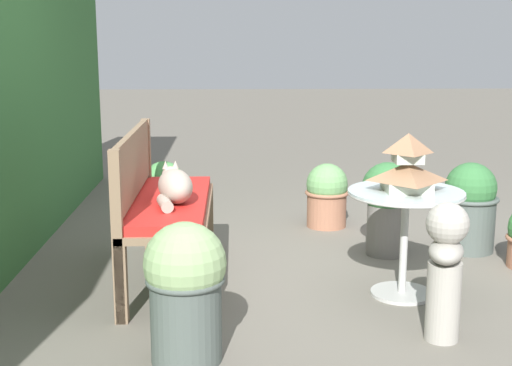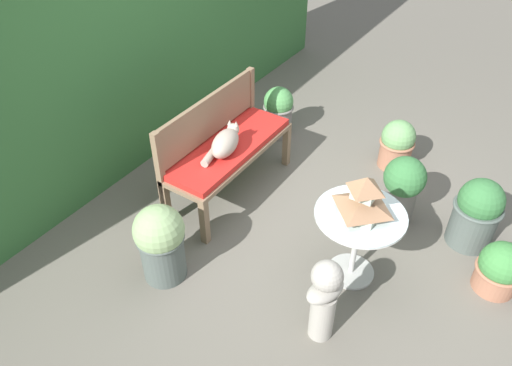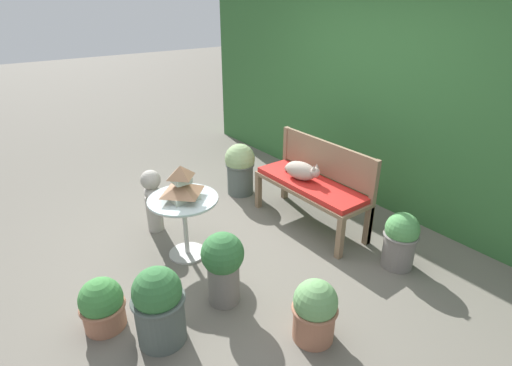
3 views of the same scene
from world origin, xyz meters
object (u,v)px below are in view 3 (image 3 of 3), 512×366
object	(u,v)px
patio_table	(184,211)
garden_bench	(310,188)
potted_plant_patio_mid	(223,264)
potted_plant_path_edge	(159,305)
garden_bust	(153,197)
potted_plant_hedge_corner	(102,305)
potted_plant_bench_left	(240,167)
potted_plant_table_far	(400,239)
pagoda_birdhouse	(182,185)
potted_plant_bench_right	(315,310)
cat	(301,171)

from	to	relation	value
patio_table	garden_bench	bearing A→B (deg)	77.93
potted_plant_patio_mid	potted_plant_path_edge	bearing A→B (deg)	-82.59
patio_table	garden_bust	world-z (taller)	garden_bust
potted_plant_patio_mid	potted_plant_hedge_corner	bearing A→B (deg)	-109.05
potted_plant_bench_left	potted_plant_patio_mid	distance (m)	2.01
potted_plant_path_edge	potted_plant_table_far	xyz separation A→B (m)	(0.50, 2.15, -0.03)
patio_table	potted_plant_bench_left	xyz separation A→B (m)	(-0.80, 1.19, -0.13)
patio_table	garden_bust	size ratio (longest dim) A/B	0.94
pagoda_birdhouse	garden_bust	xyz separation A→B (m)	(-0.61, -0.05, -0.36)
potted_plant_patio_mid	potted_plant_path_edge	size ratio (longest dim) A/B	1.03
potted_plant_bench_left	potted_plant_hedge_corner	world-z (taller)	potted_plant_bench_left
potted_plant_table_far	potted_plant_bench_right	bearing A→B (deg)	-82.73
cat	potted_plant_bench_right	xyz separation A→B (m)	(1.32, -1.07, -0.36)
garden_bench	potted_plant_bench_right	size ratio (longest dim) A/B	2.70
cat	potted_plant_hedge_corner	size ratio (longest dim) A/B	1.17
potted_plant_hedge_corner	potted_plant_table_far	size ratio (longest dim) A/B	0.77
pagoda_birdhouse	potted_plant_table_far	distance (m)	2.06
patio_table	potted_plant_bench_left	bearing A→B (deg)	123.87
pagoda_birdhouse	potted_plant_path_edge	bearing A→B (deg)	-37.77
cat	garden_bust	bearing A→B (deg)	-133.54
potted_plant_bench_right	potted_plant_hedge_corner	world-z (taller)	potted_plant_bench_right
potted_plant_path_edge	patio_table	bearing A→B (deg)	142.23
cat	garden_bust	world-z (taller)	cat
potted_plant_patio_mid	patio_table	bearing A→B (deg)	175.23
potted_plant_patio_mid	potted_plant_path_edge	distance (m)	0.60
cat	garden_bust	size ratio (longest dim) A/B	0.71
patio_table	garden_bust	distance (m)	0.62
garden_bench	cat	size ratio (longest dim) A/B	2.72
garden_bust	patio_table	bearing A→B (deg)	23.85
pagoda_birdhouse	potted_plant_path_edge	xyz separation A→B (m)	(0.84, -0.65, -0.44)
patio_table	potted_plant_hedge_corner	size ratio (longest dim) A/B	1.55
garden_bust	potted_plant_table_far	size ratio (longest dim) A/B	1.27
potted_plant_table_far	garden_bust	bearing A→B (deg)	-141.65
cat	garden_bust	distance (m)	1.60
garden_bust	potted_plant_path_edge	bearing A→B (deg)	-3.57
cat	potted_plant_hedge_corner	world-z (taller)	cat
garden_bust	potted_plant_bench_left	bearing A→B (deg)	117.33
potted_plant_patio_mid	potted_plant_table_far	bearing A→B (deg)	69.80
garden_bench	patio_table	xyz separation A→B (m)	(-0.29, -1.35, 0.04)
garden_bust	potted_plant_bench_right	world-z (taller)	garden_bust
potted_plant_hedge_corner	patio_table	bearing A→B (deg)	115.92
patio_table	cat	bearing A→B (deg)	82.16
potted_plant_bench_left	potted_plant_path_edge	distance (m)	2.47
garden_bust	potted_plant_bench_right	bearing A→B (deg)	26.95
pagoda_birdhouse	potted_plant_bench_left	bearing A→B (deg)	123.87
pagoda_birdhouse	garden_bust	distance (m)	0.71
potted_plant_patio_mid	potted_plant_hedge_corner	distance (m)	0.95
garden_bench	pagoda_birdhouse	world-z (taller)	pagoda_birdhouse
pagoda_birdhouse	potted_plant_patio_mid	world-z (taller)	pagoda_birdhouse
garden_bust	potted_plant_bench_right	distance (m)	2.14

